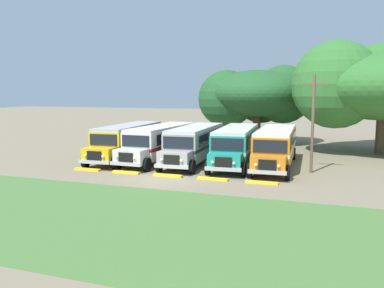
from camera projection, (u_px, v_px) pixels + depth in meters
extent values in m
plane|color=#84755B|center=(163.00, 179.00, 25.49)|extent=(220.00, 220.00, 0.00)
cube|color=#4C7538|center=(90.00, 215.00, 17.85)|extent=(80.00, 10.97, 0.01)
cube|color=yellow|center=(129.00, 140.00, 33.81)|extent=(3.16, 9.36, 2.10)
cube|color=black|center=(130.00, 141.00, 33.83)|extent=(3.19, 9.38, 0.24)
cube|color=black|center=(145.00, 134.00, 33.69)|extent=(0.62, 7.98, 0.80)
cube|color=black|center=(117.00, 133.00, 34.37)|extent=(0.62, 7.98, 0.80)
cube|color=#B2B2B7|center=(129.00, 126.00, 33.66)|extent=(3.08, 9.25, 0.22)
cube|color=yellow|center=(99.00, 155.00, 28.81)|extent=(2.30, 1.56, 1.05)
cube|color=black|center=(94.00, 156.00, 28.10)|extent=(1.10, 0.18, 0.70)
cube|color=#B7B7BC|center=(94.00, 162.00, 28.11)|extent=(2.41, 0.37, 0.24)
cube|color=black|center=(103.00, 140.00, 29.32)|extent=(2.20, 0.22, 0.84)
cube|color=black|center=(149.00, 135.00, 38.24)|extent=(0.90, 0.13, 1.30)
sphere|color=#EAE5C6|center=(103.00, 157.00, 27.86)|extent=(0.20, 0.20, 0.20)
sphere|color=#EAE5C6|center=(85.00, 156.00, 28.23)|extent=(0.20, 0.20, 0.20)
cylinder|color=black|center=(115.00, 162.00, 28.65)|extent=(0.35, 1.02, 1.00)
cylinder|color=black|center=(86.00, 161.00, 29.29)|extent=(0.35, 1.02, 1.00)
cylinder|color=black|center=(155.00, 148.00, 36.49)|extent=(0.35, 1.02, 1.00)
cylinder|color=black|center=(131.00, 147.00, 37.13)|extent=(0.35, 1.02, 1.00)
cube|color=silver|center=(163.00, 141.00, 32.89)|extent=(2.69, 9.25, 2.10)
cube|color=maroon|center=(163.00, 143.00, 32.91)|extent=(2.72, 9.27, 0.24)
cube|color=black|center=(178.00, 135.00, 32.66)|extent=(0.21, 8.00, 0.80)
cube|color=black|center=(151.00, 134.00, 33.55)|extent=(0.21, 8.00, 0.80)
cube|color=silver|center=(163.00, 127.00, 32.74)|extent=(2.61, 9.15, 0.22)
cube|color=silver|center=(131.00, 157.00, 28.04)|extent=(2.23, 1.45, 1.05)
cube|color=black|center=(126.00, 158.00, 27.35)|extent=(1.10, 0.12, 0.70)
cube|color=#B7B7BC|center=(126.00, 164.00, 27.37)|extent=(2.40, 0.25, 0.24)
cube|color=black|center=(135.00, 141.00, 28.53)|extent=(2.20, 0.11, 0.84)
cube|color=maroon|center=(183.00, 136.00, 37.19)|extent=(0.90, 0.08, 1.30)
sphere|color=#EAE5C6|center=(134.00, 158.00, 27.06)|extent=(0.20, 0.20, 0.20)
sphere|color=#EAE5C6|center=(117.00, 157.00, 27.56)|extent=(0.20, 0.20, 0.20)
cylinder|color=black|center=(147.00, 165.00, 27.78)|extent=(0.30, 1.01, 1.00)
cylinder|color=black|center=(117.00, 163.00, 28.63)|extent=(0.30, 1.01, 1.00)
cylinder|color=black|center=(189.00, 149.00, 35.38)|extent=(0.30, 1.01, 1.00)
cylinder|color=black|center=(165.00, 148.00, 36.23)|extent=(0.30, 1.01, 1.00)
cube|color=#9E9993|center=(196.00, 142.00, 32.06)|extent=(3.01, 9.33, 2.10)
cube|color=#282828|center=(196.00, 144.00, 32.08)|extent=(3.04, 9.35, 0.24)
cube|color=black|center=(212.00, 136.00, 31.93)|extent=(0.49, 7.99, 0.80)
cube|color=black|center=(182.00, 135.00, 32.64)|extent=(0.49, 7.99, 0.80)
cube|color=beige|center=(196.00, 128.00, 31.91)|extent=(2.93, 9.22, 0.22)
cube|color=#9E9993|center=(175.00, 159.00, 27.09)|extent=(2.27, 1.52, 1.05)
cube|color=black|center=(171.00, 160.00, 26.38)|extent=(1.10, 0.16, 0.70)
cube|color=#B7B7BC|center=(171.00, 167.00, 26.40)|extent=(2.41, 0.33, 0.24)
cube|color=black|center=(178.00, 143.00, 27.59)|extent=(2.20, 0.18, 0.84)
cube|color=#282828|center=(210.00, 137.00, 36.47)|extent=(0.90, 0.11, 1.30)
sphere|color=#EAE5C6|center=(181.00, 161.00, 26.13)|extent=(0.20, 0.20, 0.20)
sphere|color=#EAE5C6|center=(161.00, 160.00, 26.53)|extent=(0.20, 0.20, 0.20)
cylinder|color=black|center=(192.00, 167.00, 26.91)|extent=(0.34, 1.01, 1.00)
cylinder|color=black|center=(159.00, 165.00, 27.58)|extent=(0.34, 1.01, 1.00)
cylinder|color=black|center=(218.00, 150.00, 34.71)|extent=(0.34, 1.01, 1.00)
cylinder|color=black|center=(192.00, 149.00, 35.38)|extent=(0.34, 1.01, 1.00)
cube|color=teal|center=(237.00, 143.00, 31.19)|extent=(3.28, 9.38, 2.10)
cube|color=white|center=(237.00, 146.00, 31.21)|extent=(3.31, 9.40, 0.24)
cube|color=black|center=(254.00, 137.00, 31.09)|extent=(0.73, 7.97, 0.80)
cube|color=black|center=(222.00, 136.00, 31.73)|extent=(0.73, 7.97, 0.80)
cube|color=beige|center=(237.00, 129.00, 31.04)|extent=(3.19, 9.27, 0.22)
cube|color=teal|center=(225.00, 161.00, 26.17)|extent=(2.31, 1.58, 1.05)
cube|color=black|center=(223.00, 163.00, 25.46)|extent=(1.10, 0.19, 0.70)
cube|color=#B7B7BC|center=(223.00, 169.00, 25.48)|extent=(2.41, 0.41, 0.24)
cube|color=black|center=(227.00, 144.00, 26.68)|extent=(2.20, 0.25, 0.84)
cube|color=white|center=(244.00, 138.00, 35.63)|extent=(0.90, 0.14, 1.30)
sphere|color=#EAE5C6|center=(234.00, 163.00, 25.24)|extent=(0.20, 0.20, 0.20)
sphere|color=#EAE5C6|center=(212.00, 162.00, 25.59)|extent=(0.20, 0.20, 0.20)
cylinder|color=black|center=(243.00, 169.00, 26.03)|extent=(0.36, 1.02, 1.00)
cylinder|color=black|center=(208.00, 168.00, 26.64)|extent=(0.36, 1.02, 1.00)
cylinder|color=black|center=(256.00, 152.00, 33.90)|extent=(0.36, 1.02, 1.00)
cylinder|color=black|center=(228.00, 151.00, 34.50)|extent=(0.36, 1.02, 1.00)
cube|color=orange|center=(276.00, 145.00, 30.13)|extent=(2.94, 9.31, 2.10)
cube|color=white|center=(276.00, 147.00, 30.15)|extent=(2.97, 9.33, 0.24)
cube|color=black|center=(294.00, 139.00, 29.98)|extent=(0.42, 7.99, 0.80)
cube|color=black|center=(260.00, 138.00, 30.72)|extent=(0.42, 7.99, 0.80)
cube|color=silver|center=(276.00, 130.00, 29.98)|extent=(2.85, 9.21, 0.22)
cube|color=orange|center=(268.00, 164.00, 25.17)|extent=(2.26, 1.50, 1.05)
cube|color=black|center=(267.00, 165.00, 24.46)|extent=(1.10, 0.15, 0.70)
cube|color=#B7B7BC|center=(267.00, 172.00, 24.48)|extent=(2.41, 0.31, 0.24)
cube|color=black|center=(270.00, 146.00, 25.67)|extent=(2.20, 0.17, 0.84)
cube|color=white|center=(281.00, 140.00, 34.53)|extent=(0.90, 0.10, 1.30)
sphere|color=#EAE5C6|center=(279.00, 166.00, 24.21)|extent=(0.20, 0.20, 0.20)
sphere|color=#EAE5C6|center=(256.00, 165.00, 24.62)|extent=(0.20, 0.20, 0.20)
cylinder|color=black|center=(288.00, 173.00, 24.98)|extent=(0.33, 1.01, 1.00)
cylinder|color=black|center=(250.00, 170.00, 25.67)|extent=(0.33, 1.01, 1.00)
cylinder|color=black|center=(294.00, 154.00, 32.76)|extent=(0.33, 1.01, 1.00)
cylinder|color=black|center=(264.00, 152.00, 33.46)|extent=(0.33, 1.01, 1.00)
cube|color=yellow|center=(88.00, 169.00, 28.24)|extent=(2.00, 0.36, 0.15)
cube|color=yellow|center=(126.00, 172.00, 27.20)|extent=(2.00, 0.36, 0.15)
cube|color=yellow|center=(168.00, 176.00, 26.16)|extent=(2.00, 0.36, 0.15)
cube|color=yellow|center=(213.00, 179.00, 25.12)|extent=(2.00, 0.36, 0.15)
cube|color=yellow|center=(262.00, 183.00, 24.08)|extent=(2.00, 0.36, 0.15)
cylinder|color=brown|center=(257.00, 127.00, 43.38)|extent=(0.85, 0.85, 3.58)
ellipsoid|color=#235628|center=(257.00, 93.00, 42.91)|extent=(10.84, 10.75, 5.03)
sphere|color=#235628|center=(283.00, 94.00, 43.08)|extent=(6.36, 6.36, 6.36)
sphere|color=#235628|center=(227.00, 99.00, 43.12)|extent=(6.23, 6.23, 6.23)
sphere|color=#235628|center=(261.00, 97.00, 45.35)|extent=(5.89, 5.89, 5.89)
cylinder|color=brown|center=(380.00, 133.00, 35.60)|extent=(0.79, 0.79, 3.82)
ellipsoid|color=#33702D|center=(383.00, 87.00, 35.07)|extent=(12.84, 12.95, 5.96)
sphere|color=#33702D|center=(336.00, 85.00, 35.23)|extent=(7.83, 7.83, 7.83)
sphere|color=#33702D|center=(379.00, 78.00, 38.58)|extent=(6.65, 6.65, 6.65)
cylinder|color=brown|center=(313.00, 124.00, 27.05)|extent=(0.20, 0.20, 6.74)
cube|color=brown|center=(314.00, 84.00, 26.69)|extent=(1.80, 0.12, 0.12)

